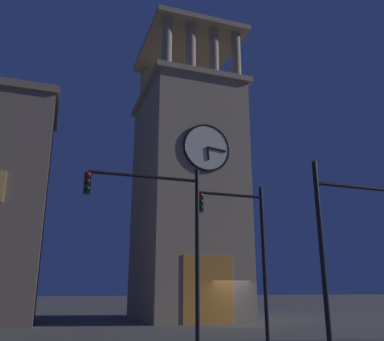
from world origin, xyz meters
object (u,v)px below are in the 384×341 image
Objects in this scene: traffic_signal_near at (349,229)px; traffic_signal_mid at (163,223)px; clocktower at (186,192)px; traffic_signal_far at (244,237)px.

traffic_signal_mid is (5.29, -3.48, 0.42)m from traffic_signal_near.
clocktower is 15.52m from traffic_signal_mid.
traffic_signal_far is at bearing 82.02° from clocktower.
traffic_signal_mid is at bearing -33.37° from traffic_signal_near.
traffic_signal_far is (-3.62, -0.81, -0.27)m from traffic_signal_mid.
traffic_signal_far is at bearing -68.80° from traffic_signal_near.
traffic_signal_far is at bearing -167.36° from traffic_signal_mid.
clocktower is 13.97m from traffic_signal_far.
traffic_signal_near is 4.61m from traffic_signal_far.
traffic_signal_near is (0.15, 17.27, -5.02)m from clocktower.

